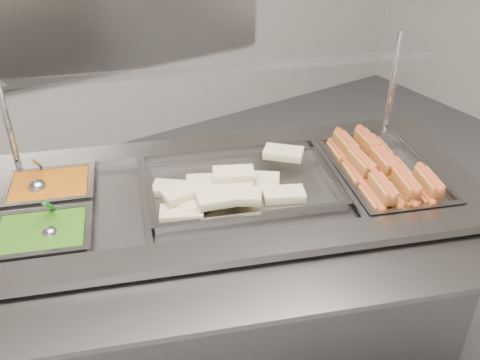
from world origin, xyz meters
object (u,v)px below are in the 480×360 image
sneeze_guard (215,72)px  serving_spoon (50,229)px  steam_counter (228,278)px  pan_hotdogs (383,178)px  ladle (37,186)px  pan_wraps (243,191)px

sneeze_guard → serving_spoon: sneeze_guard is taller
steam_counter → sneeze_guard: 0.82m
pan_hotdogs → ladle: 1.29m
ladle → serving_spoon: (-0.03, -0.28, 0.00)m
pan_wraps → serving_spoon: serving_spoon is taller
serving_spoon → pan_wraps: bearing=-8.2°
ladle → sneeze_guard: bearing=-13.4°
sneeze_guard → serving_spoon: bearing=-169.8°
pan_wraps → serving_spoon: size_ratio=4.64×
pan_wraps → ladle: (-0.63, 0.38, 0.03)m
sneeze_guard → pan_hotdogs: size_ratio=2.59×
sneeze_guard → pan_hotdogs: bearing=-40.0°
pan_hotdogs → serving_spoon: bearing=166.2°
steam_counter → serving_spoon: (-0.61, 0.08, 0.45)m
sneeze_guard → pan_hotdogs: 0.76m
sneeze_guard → pan_wraps: bearing=-95.4°
pan_wraps → serving_spoon: 0.68m
steam_counter → ladle: 0.81m
pan_hotdogs → serving_spoon: size_ratio=3.79×
steam_counter → pan_hotdogs: pan_hotdogs is taller
ladle → pan_wraps: bearing=-30.7°
steam_counter → sneeze_guard: size_ratio=1.25×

